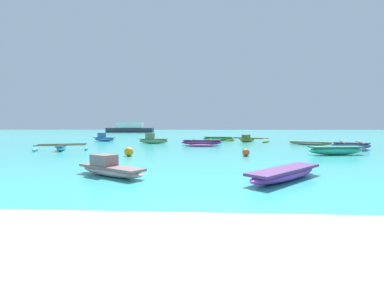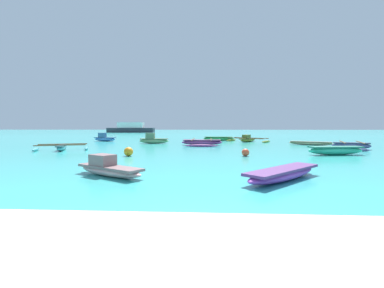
{
  "view_description": "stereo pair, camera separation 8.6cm",
  "coord_description": "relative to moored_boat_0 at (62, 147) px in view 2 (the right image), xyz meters",
  "views": [
    {
      "loc": [
        0.09,
        -3.37,
        1.62
      ],
      "look_at": [
        -0.9,
        16.44,
        0.25
      ],
      "focal_mm": 24.0,
      "sensor_mm": 36.0,
      "label": 1
    },
    {
      "loc": [
        0.17,
        -3.36,
        1.62
      ],
      "look_at": [
        -0.9,
        16.44,
        0.25
      ],
      "focal_mm": 24.0,
      "sensor_mm": 36.0,
      "label": 2
    }
  ],
  "objects": [
    {
      "name": "distant_ferry",
      "position": [
        -9.95,
        49.64,
        0.89
      ],
      "size": [
        12.14,
        2.67,
        2.67
      ],
      "color": "#2D333D",
      "rests_on": "ground_plane"
    },
    {
      "name": "moored_boat_7",
      "position": [
        4.76,
        7.19,
        0.15
      ],
      "size": [
        2.8,
        0.73,
        1.0
      ],
      "rotation": [
        0.0,
        0.0,
        -0.01
      ],
      "color": "#85B779",
      "rests_on": "ground_plane"
    },
    {
      "name": "moored_boat_2",
      "position": [
        18.76,
        5.91,
        -0.02
      ],
      "size": [
        3.41,
        2.3,
        0.31
      ],
      "rotation": [
        0.0,
        0.0,
        -0.52
      ],
      "color": "tan",
      "rests_on": "ground_plane"
    },
    {
      "name": "mooring_buoy_1",
      "position": [
        11.86,
        -2.78,
        0.01
      ],
      "size": [
        0.41,
        0.41,
        0.41
      ],
      "color": "#E54C2D",
      "rests_on": "ground_plane"
    },
    {
      "name": "ground_plane",
      "position": [
        9.54,
        -13.37,
        -0.2
      ],
      "size": [
        240.0,
        240.0,
        0.0
      ],
      "color": "#38ADA8"
    },
    {
      "name": "moored_boat_5",
      "position": [
        11.12,
        11.95,
        0.06
      ],
      "size": [
        3.41,
        0.98,
        0.47
      ],
      "rotation": [
        0.0,
        0.0,
        -0.08
      ],
      "color": "green",
      "rests_on": "ground_plane"
    },
    {
      "name": "moored_boat_8",
      "position": [
        20.02,
        1.99,
        0.05
      ],
      "size": [
        2.88,
        3.93,
        0.54
      ],
      "rotation": [
        0.0,
        0.0,
        -0.37
      ],
      "color": "slate",
      "rests_on": "ground_plane"
    },
    {
      "name": "moored_boat_6",
      "position": [
        9.37,
        5.43,
        0.05
      ],
      "size": [
        3.52,
        4.27,
        0.52
      ],
      "rotation": [
        0.0,
        0.0,
        -0.02
      ],
      "color": "#9A3F85",
      "rests_on": "ground_plane"
    },
    {
      "name": "moored_boat_9",
      "position": [
        -1.29,
        10.49,
        0.13
      ],
      "size": [
        2.69,
        1.3,
        0.92
      ],
      "rotation": [
        0.0,
        0.0,
        -0.28
      ],
      "color": "#4A91DD",
      "rests_on": "ground_plane"
    },
    {
      "name": "moored_boat_4",
      "position": [
        17.07,
        -1.81,
        0.07
      ],
      "size": [
        3.26,
        1.17,
        0.49
      ],
      "rotation": [
        0.0,
        0.0,
        0.13
      ],
      "color": "#31BE96",
      "rests_on": "ground_plane"
    },
    {
      "name": "mooring_buoy_2",
      "position": [
        5.52,
        -3.07,
        0.05
      ],
      "size": [
        0.49,
        0.49,
        0.49
      ],
      "color": "orange",
      "rests_on": "ground_plane"
    },
    {
      "name": "moored_boat_3",
      "position": [
        14.09,
        10.33,
        0.05
      ],
      "size": [
        4.59,
        4.13,
        0.76
      ],
      "rotation": [
        0.0,
        0.0,
        0.94
      ],
      "color": "olive",
      "rests_on": "ground_plane"
    },
    {
      "name": "moored_boat_1",
      "position": [
        12.06,
        -8.92,
        0.0
      ],
      "size": [
        3.01,
        3.04,
        0.36
      ],
      "rotation": [
        0.0,
        0.0,
        0.79
      ],
      "color": "purple",
      "rests_on": "ground_plane"
    },
    {
      "name": "moored_boat_10",
      "position": [
        6.52,
        -8.56,
        0.04
      ],
      "size": [
        2.78,
        2.07,
        0.68
      ],
      "rotation": [
        0.0,
        0.0,
        -0.56
      ],
      "color": "#CF9798",
      "rests_on": "ground_plane"
    },
    {
      "name": "moored_boat_0",
      "position": [
        0.0,
        0.0,
        0.0
      ],
      "size": [
        3.6,
        2.52,
        0.42
      ],
      "rotation": [
        0.0,
        0.0,
        -1.21
      ],
      "color": "teal",
      "rests_on": "ground_plane"
    }
  ]
}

